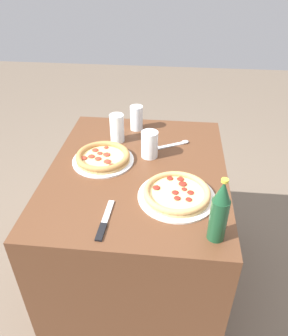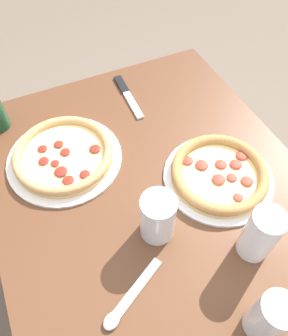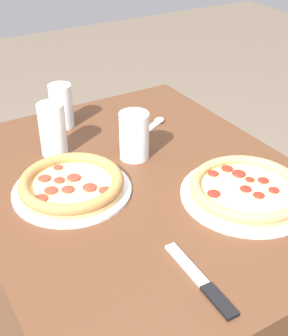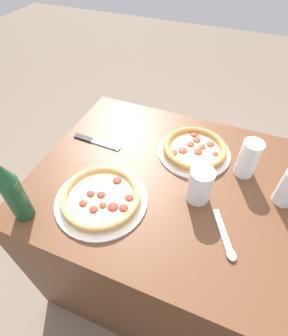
% 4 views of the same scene
% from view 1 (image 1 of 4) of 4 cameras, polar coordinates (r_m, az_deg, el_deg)
% --- Properties ---
extents(ground_plane, '(8.00, 8.00, 0.00)m').
position_cam_1_polar(ground_plane, '(2.03, -0.88, -18.35)').
color(ground_plane, '#6B5B4C').
extents(table, '(1.00, 0.80, 0.78)m').
position_cam_1_polar(table, '(1.74, -0.99, -10.60)').
color(table, '#56331E').
rests_on(table, ground_plane).
extents(pizza_salami, '(0.31, 0.31, 0.04)m').
position_cam_1_polar(pizza_salami, '(1.32, 5.71, -4.43)').
color(pizza_salami, silver).
rests_on(pizza_salami, table).
extents(pizza_veggie, '(0.29, 0.29, 0.04)m').
position_cam_1_polar(pizza_veggie, '(1.54, -7.16, 1.85)').
color(pizza_veggie, silver).
rests_on(pizza_veggie, table).
extents(glass_mango_juice, '(0.07, 0.07, 0.15)m').
position_cam_1_polar(glass_mango_juice, '(1.67, -4.71, 6.74)').
color(glass_mango_juice, white).
rests_on(glass_mango_juice, table).
extents(glass_lemonade, '(0.07, 0.07, 0.13)m').
position_cam_1_polar(glass_lemonade, '(1.79, -1.31, 8.55)').
color(glass_lemonade, white).
rests_on(glass_lemonade, table).
extents(glass_orange_juice, '(0.08, 0.08, 0.13)m').
position_cam_1_polar(glass_orange_juice, '(1.54, 0.97, 3.90)').
color(glass_orange_juice, white).
rests_on(glass_orange_juice, table).
extents(beer_bottle, '(0.06, 0.06, 0.25)m').
position_cam_1_polar(beer_bottle, '(1.11, 13.02, -7.42)').
color(beer_bottle, '#194728').
rests_on(beer_bottle, table).
extents(knife, '(0.21, 0.03, 0.01)m').
position_cam_1_polar(knife, '(1.22, -6.86, -9.24)').
color(knife, black).
rests_on(knife, table).
extents(spoon, '(0.10, 0.17, 0.01)m').
position_cam_1_polar(spoon, '(1.67, 5.78, 4.20)').
color(spoon, silver).
rests_on(spoon, table).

